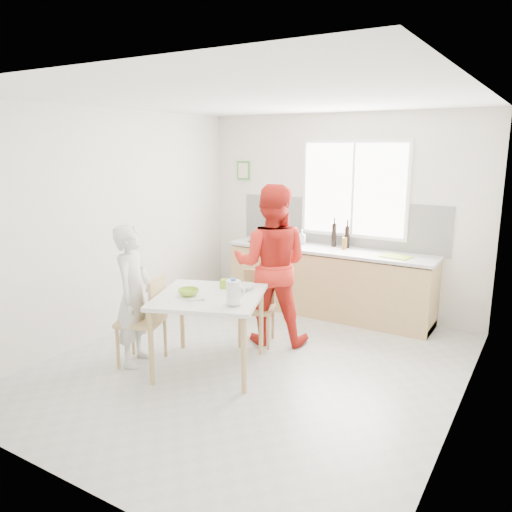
{
  "coord_description": "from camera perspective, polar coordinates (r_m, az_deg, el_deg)",
  "views": [
    {
      "loc": [
        2.56,
        -4.16,
        2.28
      ],
      "look_at": [
        -0.09,
        0.2,
        1.14
      ],
      "focal_mm": 35.0,
      "sensor_mm": 36.0,
      "label": 1
    }
  ],
  "objects": [
    {
      "name": "bowl_green",
      "position": [
        5.08,
        -7.72,
        -4.11
      ],
      "size": [
        0.27,
        0.27,
        0.07
      ],
      "primitive_type": "imported",
      "rotation": [
        0.0,
        0.0,
        0.36
      ],
      "color": "#93C42D",
      "rests_on": "dining_table"
    },
    {
      "name": "person_red",
      "position": [
        5.75,
        1.77,
        -1.01
      ],
      "size": [
        1.09,
        0.98,
        1.86
      ],
      "primitive_type": "imported",
      "rotation": [
        0.0,
        0.0,
        3.5
      ],
      "color": "red",
      "rests_on": "ground"
    },
    {
      "name": "room_shell",
      "position": [
        4.92,
        -0.28,
        5.18
      ],
      "size": [
        4.5,
        4.5,
        4.5
      ],
      "color": "silver",
      "rests_on": "ground"
    },
    {
      "name": "wine_bottle_a",
      "position": [
        6.88,
        8.92,
        2.4
      ],
      "size": [
        0.07,
        0.07,
        0.32
      ],
      "primitive_type": "cylinder",
      "color": "black",
      "rests_on": "kitchen_counter"
    },
    {
      "name": "milk_jug",
      "position": [
        4.7,
        -2.55,
        -4.12
      ],
      "size": [
        0.19,
        0.14,
        0.24
      ],
      "rotation": [
        0.0,
        0.0,
        0.36
      ],
      "color": "white",
      "rests_on": "dining_table"
    },
    {
      "name": "person_white",
      "position": [
        5.37,
        -13.83,
        -4.4
      ],
      "size": [
        0.53,
        0.63,
        1.49
      ],
      "primitive_type": "imported",
      "rotation": [
        0.0,
        0.0,
        1.93
      ],
      "color": "silver",
      "rests_on": "ground"
    },
    {
      "name": "backsplash",
      "position": [
        6.97,
        9.42,
        3.73
      ],
      "size": [
        3.0,
        0.02,
        0.65
      ],
      "primitive_type": "cube",
      "color": "white",
      "rests_on": "room_shell"
    },
    {
      "name": "cutting_board",
      "position": [
        6.41,
        15.73,
        -0.07
      ],
      "size": [
        0.38,
        0.3,
        0.01
      ],
      "primitive_type": "cube",
      "rotation": [
        0.0,
        0.0,
        -0.15
      ],
      "color": "#96B72A",
      "rests_on": "kitchen_counter"
    },
    {
      "name": "window",
      "position": [
        6.83,
        11.09,
        7.5
      ],
      "size": [
        1.5,
        0.06,
        1.3
      ],
      "color": "white",
      "rests_on": "room_shell"
    },
    {
      "name": "picture_frame",
      "position": [
        7.61,
        -1.45,
        9.74
      ],
      "size": [
        0.22,
        0.03,
        0.28
      ],
      "color": "#469242",
      "rests_on": "room_shell"
    },
    {
      "name": "jar_amber",
      "position": [
        6.72,
        10.07,
        1.42
      ],
      "size": [
        0.06,
        0.06,
        0.16
      ],
      "primitive_type": "cylinder",
      "color": "brown",
      "rests_on": "kitchen_counter"
    },
    {
      "name": "green_box",
      "position": [
        5.3,
        -3.53,
        -3.18
      ],
      "size": [
        0.13,
        0.13,
        0.09
      ],
      "primitive_type": "cube",
      "rotation": [
        0.0,
        0.0,
        0.36
      ],
      "color": "#8CBD2B",
      "rests_on": "dining_table"
    },
    {
      "name": "chair_left",
      "position": [
        5.38,
        -12.34,
        -6.78
      ],
      "size": [
        0.56,
        0.56,
        0.95
      ],
      "rotation": [
        0.0,
        0.0,
        -1.21
      ],
      "color": "tan",
      "rests_on": "ground"
    },
    {
      "name": "kitchen_counter",
      "position": [
        6.88,
        8.24,
        -3.23
      ],
      "size": [
        2.84,
        0.64,
        1.37
      ],
      "color": "tan",
      "rests_on": "ground"
    },
    {
      "name": "ground",
      "position": [
        5.39,
        -0.26,
        -12.43
      ],
      "size": [
        4.5,
        4.5,
        0.0
      ],
      "primitive_type": "plane",
      "color": "#B7B7B2",
      "rests_on": "ground"
    },
    {
      "name": "soap_bottle",
      "position": [
        7.01,
        5.27,
        2.21
      ],
      "size": [
        0.11,
        0.11,
        0.2
      ],
      "primitive_type": "imported",
      "rotation": [
        0.0,
        0.0,
        0.23
      ],
      "color": "#999999",
      "rests_on": "kitchen_counter"
    },
    {
      "name": "wine_bottle_b",
      "position": [
        6.82,
        10.37,
        2.18
      ],
      "size": [
        0.07,
        0.07,
        0.3
      ],
      "primitive_type": "cylinder",
      "color": "black",
      "rests_on": "kitchen_counter"
    },
    {
      "name": "dining_table",
      "position": [
        5.1,
        -5.36,
        -5.33
      ],
      "size": [
        1.33,
        1.33,
        0.8
      ],
      "rotation": [
        0.0,
        0.0,
        0.36
      ],
      "color": "white",
      "rests_on": "ground"
    },
    {
      "name": "chair_far",
      "position": [
        5.86,
        0.18,
        -5.44
      ],
      "size": [
        0.5,
        0.5,
        0.85
      ],
      "rotation": [
        0.0,
        0.0,
        0.36
      ],
      "color": "tan",
      "rests_on": "ground"
    },
    {
      "name": "spoon",
      "position": [
        4.9,
        -6.99,
        -5.01
      ],
      "size": [
        0.13,
        0.11,
        0.01
      ],
      "primitive_type": "cylinder",
      "rotation": [
        0.0,
        1.57,
        0.71
      ],
      "color": "#A5A5AA",
      "rests_on": "dining_table"
    },
    {
      "name": "bowl_white",
      "position": [
        5.23,
        -1.47,
        -3.56
      ],
      "size": [
        0.29,
        0.29,
        0.05
      ],
      "primitive_type": "imported",
      "rotation": [
        0.0,
        0.0,
        0.36
      ],
      "color": "silver",
      "rests_on": "dining_table"
    }
  ]
}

